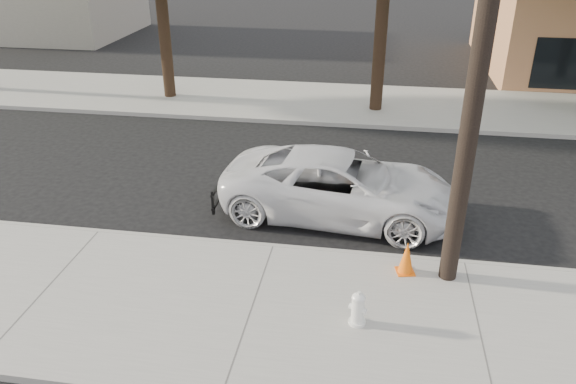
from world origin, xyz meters
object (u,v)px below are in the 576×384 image
object	(u,v)px
utility_pole	(483,43)
traffic_cone	(407,258)
fire_hydrant	(358,309)
police_cruiser	(341,186)

from	to	relation	value
utility_pole	traffic_cone	xyz separation A→B (m)	(-0.82, 0.02, -4.22)
fire_hydrant	traffic_cone	bearing A→B (deg)	87.16
utility_pole	police_cruiser	bearing A→B (deg)	132.83
utility_pole	fire_hydrant	world-z (taller)	utility_pole
fire_hydrant	traffic_cone	size ratio (longest dim) A/B	0.91
utility_pole	fire_hydrant	distance (m)	4.88
police_cruiser	traffic_cone	size ratio (longest dim) A/B	8.19
fire_hydrant	traffic_cone	world-z (taller)	traffic_cone
utility_pole	traffic_cone	distance (m)	4.30
police_cruiser	fire_hydrant	xyz separation A→B (m)	(0.61, -4.18, -0.33)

